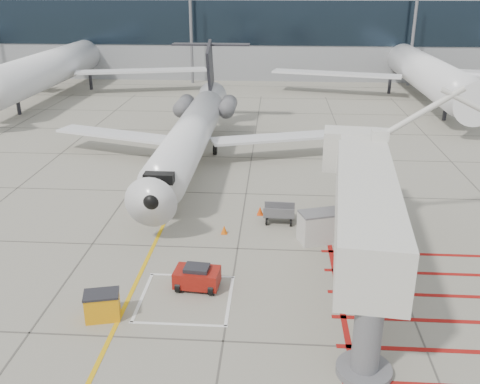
# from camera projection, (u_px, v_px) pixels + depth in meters

# --- Properties ---
(ground_plane) EXTENTS (260.00, 260.00, 0.00)m
(ground_plane) POSITION_uv_depth(u_px,v_px,m) (231.00, 288.00, 25.12)
(ground_plane) COLOR gray
(ground_plane) RESTS_ON ground
(regional_jet) EXTENTS (24.66, 31.01, 8.09)m
(regional_jet) POSITION_uv_depth(u_px,v_px,m) (185.00, 122.00, 38.19)
(regional_jet) COLOR silver
(regional_jet) RESTS_ON ground_plane
(jet_bridge) EXTENTS (10.20, 18.46, 7.07)m
(jet_bridge) POSITION_uv_depth(u_px,v_px,m) (365.00, 219.00, 23.92)
(jet_bridge) COLOR silver
(jet_bridge) RESTS_ON ground_plane
(pushback_tug) EXTENTS (2.18, 1.48, 1.21)m
(pushback_tug) POSITION_uv_depth(u_px,v_px,m) (197.00, 276.00, 24.94)
(pushback_tug) COLOR maroon
(pushback_tug) RESTS_ON ground_plane
(spill_bin) EXTENTS (1.61, 1.27, 1.24)m
(spill_bin) POSITION_uv_depth(u_px,v_px,m) (102.00, 305.00, 22.68)
(spill_bin) COLOR orange
(spill_bin) RESTS_ON ground_plane
(baggage_cart) EXTENTS (1.87, 1.23, 1.15)m
(baggage_cart) POSITION_uv_depth(u_px,v_px,m) (279.00, 214.00, 31.76)
(baggage_cart) COLOR #505054
(baggage_cart) RESTS_ON ground_plane
(ground_power_unit) EXTENTS (2.50, 1.93, 1.75)m
(ground_power_unit) POSITION_uv_depth(u_px,v_px,m) (320.00, 227.00, 29.36)
(ground_power_unit) COLOR beige
(ground_power_unit) RESTS_ON ground_plane
(cone_nose) EXTENTS (0.37, 0.37, 0.51)m
(cone_nose) POSITION_uv_depth(u_px,v_px,m) (224.00, 230.00, 30.46)
(cone_nose) COLOR #DB580B
(cone_nose) RESTS_ON ground_plane
(cone_side) EXTENTS (0.39, 0.39, 0.54)m
(cone_side) POSITION_uv_depth(u_px,v_px,m) (260.00, 211.00, 32.91)
(cone_side) COLOR #DD430B
(cone_side) RESTS_ON ground_plane
(terminal_building) EXTENTS (180.00, 28.00, 14.00)m
(terminal_building) POSITION_uv_depth(u_px,v_px,m) (328.00, 24.00, 86.86)
(terminal_building) COLOR gray
(terminal_building) RESTS_ON ground_plane
(terminal_glass_band) EXTENTS (180.00, 0.10, 6.00)m
(terminal_glass_band) POSITION_uv_depth(u_px,v_px,m) (337.00, 24.00, 73.45)
(terminal_glass_band) COLOR black
(terminal_glass_band) RESTS_ON ground_plane
(bg_aircraft_b) EXTENTS (37.35, 41.50, 12.45)m
(bg_aircraft_b) POSITION_uv_depth(u_px,v_px,m) (57.00, 43.00, 67.14)
(bg_aircraft_b) COLOR silver
(bg_aircraft_b) RESTS_ON ground_plane
(bg_aircraft_c) EXTENTS (36.07, 40.08, 12.02)m
(bg_aircraft_c) POSITION_uv_depth(u_px,v_px,m) (422.00, 47.00, 64.37)
(bg_aircraft_c) COLOR silver
(bg_aircraft_c) RESTS_ON ground_plane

